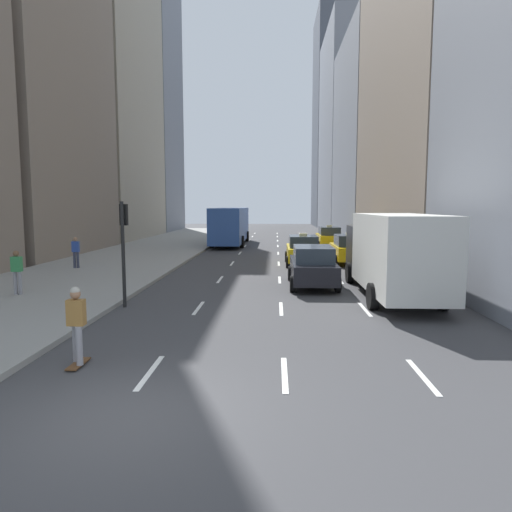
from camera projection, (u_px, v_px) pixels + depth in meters
name	position (u px, v px, depth m)	size (l,w,h in m)	color
ground_plane	(129.00, 417.00, 7.51)	(160.00, 160.00, 0.00)	#3D3D3F
sidewalk_left	(152.00, 250.00, 34.61)	(8.00, 66.00, 0.15)	gray
lane_markings	(278.00, 258.00, 30.23)	(5.72, 56.00, 0.01)	white
building_row_left	(91.00, 78.00, 40.32)	(6.00, 58.67, 34.12)	gray
building_row_right	(373.00, 96.00, 45.27)	(6.00, 78.38, 35.08)	gray
taxi_lead	(303.00, 250.00, 26.62)	(2.02, 4.40, 1.87)	yellow
taxi_second	(329.00, 237.00, 37.52)	(2.02, 4.40, 1.87)	yellow
taxi_third	(349.00, 249.00, 27.30)	(2.02, 4.40, 1.87)	yellow
sedan_black_near	(313.00, 266.00, 19.56)	(2.02, 4.67, 1.75)	black
city_bus	(230.00, 225.00, 40.50)	(2.80, 11.61, 3.25)	#2D519E
box_truck	(392.00, 252.00, 17.15)	(2.58, 8.40, 3.15)	#262628
skateboarder	(77.00, 323.00, 9.77)	(0.36, 0.80, 1.75)	brown
pedestrian_mid_block	(17.00, 270.00, 17.00)	(0.36, 0.22, 1.65)	gray
pedestrian_far_walking	(76.00, 251.00, 24.24)	(0.36, 0.22, 1.65)	#383D51
traffic_light_pole	(124.00, 237.00, 15.44)	(0.24, 0.42, 3.60)	black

